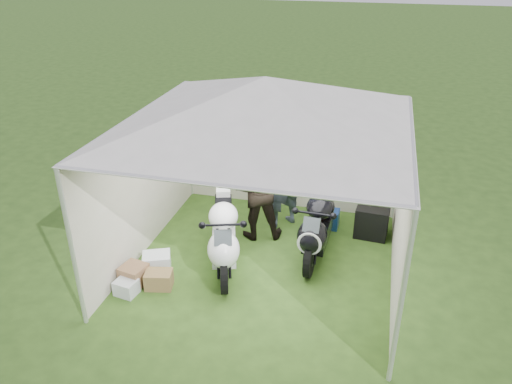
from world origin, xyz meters
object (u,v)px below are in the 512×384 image
person_dark_jacket (257,188)px  crate_0 (157,262)px  crate_2 (126,287)px  canopy_tent (266,106)px  person_blue_jacket (283,174)px  paddock_stand (326,218)px  equipment_box (372,222)px  motorcycle_white (224,235)px  crate_3 (159,280)px  crate_1 (134,275)px  motorcycle_black (318,224)px

person_dark_jacket → crate_0: size_ratio=4.30×
crate_0 → crate_2: bearing=-105.2°
canopy_tent → person_blue_jacket: (0.03, 1.22, -1.57)m
canopy_tent → crate_2: 3.30m
paddock_stand → equipment_box: 0.82m
motorcycle_white → crate_3: 1.18m
person_dark_jacket → paddock_stand: bearing=-170.1°
crate_0 → canopy_tent: bearing=23.2°
canopy_tent → paddock_stand: bearing=58.2°
crate_2 → crate_3: (0.39, 0.27, 0.02)m
paddock_stand → crate_2: bearing=-134.0°
equipment_box → person_blue_jacket: bearing=179.8°
motorcycle_white → crate_1: motorcycle_white is taller
motorcycle_black → crate_3: motorcycle_black is taller
equipment_box → crate_3: 3.76m
person_blue_jacket → paddock_stand: bearing=139.9°
paddock_stand → crate_0: bearing=-140.1°
crate_0 → crate_3: crate_0 is taller
crate_3 → person_dark_jacket: bearing=59.9°
motorcycle_black → paddock_stand: (0.04, 0.93, -0.40)m
equipment_box → motorcycle_black: bearing=-135.6°
crate_0 → motorcycle_white: bearing=20.1°
person_blue_jacket → motorcycle_white: bearing=20.9°
crate_0 → crate_1: crate_1 is taller
crate_1 → canopy_tent: bearing=31.7°
motorcycle_black → crate_1: 2.96m
motorcycle_white → motorcycle_black: motorcycle_white is taller
person_blue_jacket → crate_2: bearing=7.6°
canopy_tent → crate_0: (-1.57, -0.67, -2.43)m
equipment_box → crate_3: (-2.98, -2.29, -0.14)m
person_dark_jacket → person_blue_jacket: size_ratio=0.91×
motorcycle_white → person_blue_jacket: (0.60, 1.53, 0.43)m
motorcycle_white → crate_0: motorcycle_white is taller
motorcycle_white → crate_3: size_ratio=5.16×
crate_0 → crate_2: size_ratio=1.37×
paddock_stand → crate_1: size_ratio=1.30×
paddock_stand → person_dark_jacket: (-1.13, -0.59, 0.74)m
crate_1 → person_blue_jacket: bearing=52.4°
motorcycle_black → person_dark_jacket: bearing=165.0°
person_blue_jacket → crate_1: person_blue_jacket is taller
paddock_stand → person_blue_jacket: size_ratio=0.22×
equipment_box → canopy_tent: bearing=-143.1°
motorcycle_black → person_dark_jacket: 1.20m
crate_3 → motorcycle_white: bearing=44.1°
person_blue_jacket → crate_1: bearing=4.7°
motorcycle_black → equipment_box: 1.21m
crate_1 → crate_2: crate_1 is taller
crate_3 → crate_2: bearing=-145.4°
paddock_stand → equipment_box: size_ratio=0.82×
person_blue_jacket → crate_1: 3.03m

